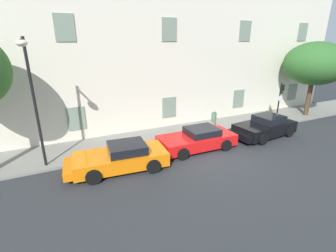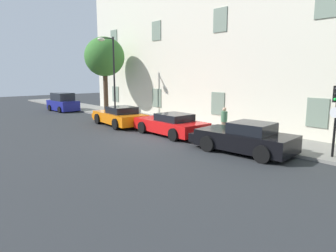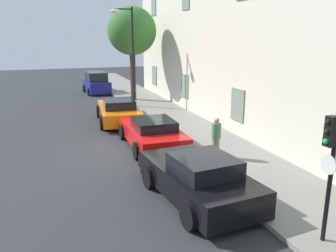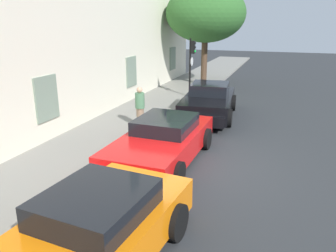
# 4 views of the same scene
# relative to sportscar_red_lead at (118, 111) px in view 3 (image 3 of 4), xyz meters

# --- Properties ---
(ground_plane) EXTENTS (80.00, 80.00, 0.00)m
(ground_plane) POSITION_rel_sportscar_red_lead_xyz_m (5.12, -0.80, -0.62)
(ground_plane) COLOR #2B2D30
(sidewalk) EXTENTS (60.00, 3.38, 0.14)m
(sidewalk) POSITION_rel_sportscar_red_lead_xyz_m (5.12, 2.94, -0.55)
(sidewalk) COLOR gray
(sidewalk) RESTS_ON ground
(building_facade) EXTENTS (32.62, 3.91, 11.84)m
(building_facade) POSITION_rel_sportscar_red_lead_xyz_m (5.12, 6.33, 5.32)
(building_facade) COLOR beige
(building_facade) RESTS_ON ground
(sportscar_red_lead) EXTENTS (5.22, 2.57, 1.34)m
(sportscar_red_lead) POSITION_rel_sportscar_red_lead_xyz_m (0.00, 0.00, 0.00)
(sportscar_red_lead) COLOR orange
(sportscar_red_lead) RESTS_ON ground
(sportscar_yellow_flank) EXTENTS (5.11, 2.31, 1.28)m
(sportscar_yellow_flank) POSITION_rel_sportscar_red_lead_xyz_m (4.83, 0.46, -0.02)
(sportscar_yellow_flank) COLOR red
(sportscar_yellow_flank) RESTS_ON ground
(sportscar_white_middle) EXTENTS (4.91, 2.56, 1.43)m
(sportscar_white_middle) POSITION_rel_sportscar_red_lead_xyz_m (10.19, 0.25, 0.03)
(sportscar_white_middle) COLOR black
(sportscar_white_middle) RESTS_ON ground
(hatchback_parked) EXTENTS (3.68, 2.10, 1.77)m
(hatchback_parked) POSITION_rel_sportscar_red_lead_xyz_m (-10.56, 0.29, 0.18)
(hatchback_parked) COLOR navy
(hatchback_parked) RESTS_ON ground
(tree_near_kerb) EXTENTS (3.45, 3.45, 6.60)m
(tree_near_kerb) POSITION_rel_sportscar_red_lead_xyz_m (-5.77, 2.31, 4.39)
(tree_near_kerb) COLOR #473323
(tree_near_kerb) RESTS_ON sidewalk
(traffic_light) EXTENTS (0.44, 0.36, 3.07)m
(traffic_light) POSITION_rel_sportscar_red_lead_xyz_m (13.46, 1.94, 1.62)
(traffic_light) COLOR black
(traffic_light) RESTS_ON sidewalk
(street_lamp) EXTENTS (0.44, 1.42, 6.33)m
(street_lamp) POSITION_rel_sportscar_red_lead_xyz_m (-3.36, 1.37, 3.83)
(street_lamp) COLOR black
(street_lamp) RESTS_ON sidewalk
(pedestrian_admiring) EXTENTS (0.50, 0.50, 1.56)m
(pedestrian_admiring) POSITION_rel_sportscar_red_lead_xyz_m (7.52, 2.29, 0.32)
(pedestrian_admiring) COLOR #8C7259
(pedestrian_admiring) RESTS_ON sidewalk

